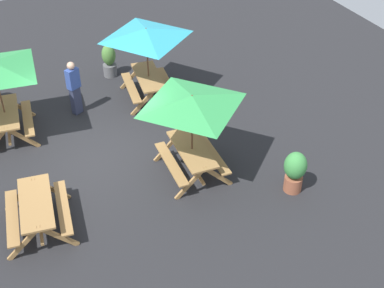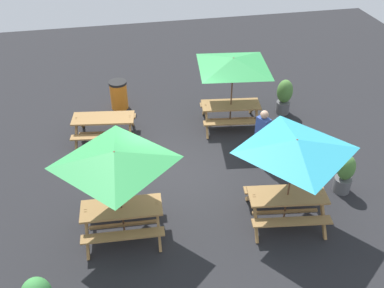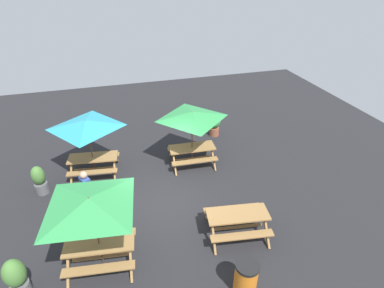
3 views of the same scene
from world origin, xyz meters
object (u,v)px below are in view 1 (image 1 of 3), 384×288
Objects in this scene: picnic_table_1 at (37,209)px; potted_plant_0 at (295,170)px; person_standing at (74,87)px; picnic_table_0 at (192,107)px; picnic_table_2 at (146,38)px; potted_plant_2 at (109,60)px.

potted_plant_0 is (-1.35, -5.84, 0.05)m from picnic_table_1.
potted_plant_0 is at bearing -82.26° from person_standing.
picnic_table_0 is at bearing 49.90° from potted_plant_0.
picnic_table_2 reaches higher than potted_plant_0.
potted_plant_0 is 6.75m from person_standing.
picnic_table_1 is 6.03m from picnic_table_2.
picnic_table_0 is 3.79m from picnic_table_2.
picnic_table_1 is 0.84× the size of picnic_table_2.
picnic_table_1 is at bearing -142.53° from person_standing.
person_standing reaches higher than picnic_table_1.
potted_plant_2 is at bearing 20.06° from person_standing.
person_standing is at bearing -17.57° from picnic_table_1.
picnic_table_1 is at bearing 148.66° from potted_plant_2.
potted_plant_0 is at bearing -155.70° from picnic_table_2.
person_standing is (-1.68, 1.57, 0.33)m from potted_plant_2.
picnic_table_0 reaches higher than picnic_table_1.
person_standing reaches higher than potted_plant_2.
potted_plant_2 is (5.59, 0.33, -1.44)m from picnic_table_0.
picnic_table_2 is 2.41m from potted_plant_2.
potted_plant_0 is at bearing -95.03° from picnic_table_1.
picnic_table_1 is at bearing 76.94° from potted_plant_0.
picnic_table_2 is at bearing -38.20° from picnic_table_1.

